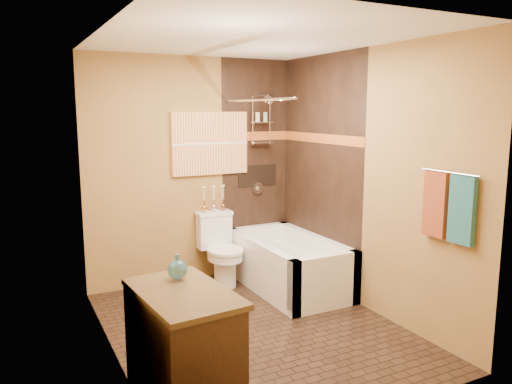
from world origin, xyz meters
TOP-DOWN VIEW (x-y plane):
  - floor at (0.00, 0.00)m, footprint 3.00×3.00m
  - wall_left at (-1.20, 0.00)m, footprint 0.02×3.00m
  - wall_right at (1.20, 0.00)m, footprint 0.02×3.00m
  - wall_back at (0.00, 1.50)m, footprint 2.40×0.02m
  - wall_front at (0.00, -1.50)m, footprint 2.40×0.02m
  - ceiling at (0.00, 0.00)m, footprint 3.00×3.00m
  - alcove_tile_back at (0.78, 1.49)m, footprint 0.85×0.01m
  - alcove_tile_right at (1.19, 0.75)m, footprint 0.01×1.50m
  - mosaic_band_back at (0.78, 1.48)m, footprint 0.85×0.01m
  - mosaic_band_right at (1.18, 0.75)m, footprint 0.01×1.50m
  - alcove_niche at (0.80, 1.48)m, footprint 0.50×0.01m
  - shower_fixtures at (0.80, 1.38)m, footprint 0.24×0.33m
  - curtain_rod at (0.40, 0.75)m, footprint 0.03×1.55m
  - towel_bar at (1.15, -1.05)m, footprint 0.02×0.55m
  - towel_teal at (1.16, -1.18)m, footprint 0.05×0.22m
  - towel_rust at (1.16, -0.92)m, footprint 0.05×0.22m
  - sunset_painting at (0.20, 1.48)m, footprint 0.90×0.04m
  - vanity_mirror at (-1.19, -0.80)m, footprint 0.01×1.00m
  - bathtub at (0.80, 0.75)m, footprint 0.80×1.50m
  - toilet at (0.20, 1.21)m, footprint 0.40×0.59m
  - vanity at (-0.92, -0.80)m, footprint 0.61×0.92m
  - teal_bottle at (-0.87, -0.57)m, footprint 0.18×0.18m
  - bud_vases at (0.20, 1.39)m, footprint 0.29×0.06m

SIDE VIEW (x-z plane):
  - floor at x=0.00m, z-range 0.00..0.00m
  - bathtub at x=0.80m, z-range -0.05..0.50m
  - vanity at x=-0.92m, z-range 0.00..0.78m
  - toilet at x=0.20m, z-range 0.00..0.79m
  - teal_bottle at x=-0.87m, z-range 0.76..0.97m
  - bud_vases at x=0.20m, z-range 0.80..1.09m
  - alcove_niche at x=0.80m, z-range 1.02..1.27m
  - towel_teal at x=1.16m, z-range 0.92..1.44m
  - towel_rust at x=1.16m, z-range 0.92..1.44m
  - wall_left at x=-1.20m, z-range 0.00..2.50m
  - wall_right at x=1.20m, z-range 0.00..2.50m
  - wall_back at x=0.00m, z-range 0.00..2.50m
  - wall_front at x=0.00m, z-range 0.00..2.50m
  - alcove_tile_back at x=0.78m, z-range 0.00..2.50m
  - alcove_tile_right at x=1.19m, z-range 0.00..2.50m
  - towel_bar at x=1.15m, z-range 1.44..1.46m
  - vanity_mirror at x=-1.19m, z-range 1.05..1.95m
  - sunset_painting at x=0.20m, z-range 1.20..1.90m
  - mosaic_band_back at x=0.78m, z-range 1.57..1.67m
  - mosaic_band_right at x=1.18m, z-range 1.57..1.67m
  - shower_fixtures at x=0.80m, z-range 1.08..2.25m
  - curtain_rod at x=0.40m, z-range 2.01..2.03m
  - ceiling at x=0.00m, z-range 2.50..2.50m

